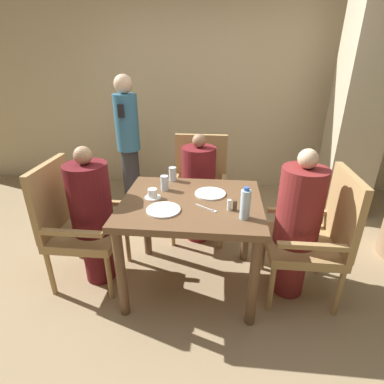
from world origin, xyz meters
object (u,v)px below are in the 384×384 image
chair_left_side (75,221)px  glass_tall_mid (165,183)px  standing_host (128,141)px  teacup_with_saucer (153,194)px  diner_in_right_chair (297,224)px  chair_far_side (200,184)px  plate_main_right (163,210)px  diner_in_far_chair (199,188)px  chair_right_side (317,233)px  diner_in_left_chair (92,216)px  plate_main_left (210,194)px  water_bottle (245,204)px  glass_tall_near (173,174)px

chair_left_side → glass_tall_mid: size_ratio=8.63×
standing_host → teacup_with_saucer: (0.57, -1.31, -0.04)m
chair_left_side → diner_in_right_chair: bearing=0.0°
chair_far_side → diner_in_right_chair: (0.78, -0.85, 0.07)m
plate_main_right → diner_in_far_chair: bearing=78.5°
chair_far_side → chair_right_side: size_ratio=1.00×
standing_host → diner_in_left_chair: bearing=-86.3°
chair_far_side → teacup_with_saucer: 0.92m
diner_in_far_chair → diner_in_right_chair: 1.04m
glass_tall_mid → diner_in_left_chair: bearing=-162.4°
chair_right_side → plate_main_left: size_ratio=4.28×
diner_in_right_chair → glass_tall_mid: diner_in_right_chair is taller
chair_right_side → plate_main_right: bearing=-171.2°
chair_right_side → plate_main_right: (-1.11, -0.17, 0.23)m
plate_main_left → water_bottle: 0.43m
diner_in_far_chair → glass_tall_near: bearing=-121.4°
glass_tall_mid → water_bottle: bearing=-33.5°
diner_in_left_chair → glass_tall_near: bearing=32.6°
diner_in_right_chair → glass_tall_mid: size_ratio=10.06×
diner_in_left_chair → diner_in_far_chair: size_ratio=1.05×
plate_main_right → glass_tall_mid: bearing=98.8°
diner_in_left_chair → chair_far_side: size_ratio=1.14×
diner_in_right_chair → diner_in_left_chair: bearing=180.0°
standing_host → glass_tall_mid: 1.32m
diner_in_left_chair → teacup_with_saucer: bearing=2.3°
diner_in_far_chair → chair_right_side: size_ratio=1.08×
plate_main_left → water_bottle: size_ratio=1.07×
plate_main_right → glass_tall_mid: (-0.05, 0.35, 0.05)m
plate_main_left → diner_in_left_chair: bearing=-172.2°
diner_in_left_chair → glass_tall_mid: (0.55, 0.17, 0.23)m
glass_tall_near → plate_main_left: bearing=-36.9°
chair_left_side → diner_in_right_chair: size_ratio=0.86×
diner_in_far_chair → standing_host: 1.11m
diner_in_left_chair → diner_in_right_chair: 1.56m
plate_main_left → glass_tall_near: bearing=143.1°
glass_tall_near → teacup_with_saucer: bearing=-105.1°
glass_tall_near → glass_tall_mid: bearing=-99.3°
plate_main_right → glass_tall_mid: 0.35m
plate_main_right → glass_tall_near: glass_tall_near is taller
chair_left_side → plate_main_left: (1.06, 0.12, 0.23)m
teacup_with_saucer → chair_left_side: bearing=-178.3°
chair_far_side → water_bottle: (0.37, -1.07, 0.33)m
water_bottle → chair_far_side: bearing=109.1°
diner_in_left_chair → chair_far_side: (0.78, 0.85, -0.05)m
diner_in_right_chair → plate_main_right: (-0.95, -0.17, 0.16)m
diner_in_left_chair → water_bottle: bearing=-11.0°
diner_in_left_chair → plate_main_left: (0.91, 0.12, 0.18)m
chair_right_side → water_bottle: size_ratio=4.58×
chair_left_side → diner_in_far_chair: 1.16m
diner_in_far_chair → glass_tall_near: 0.46m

